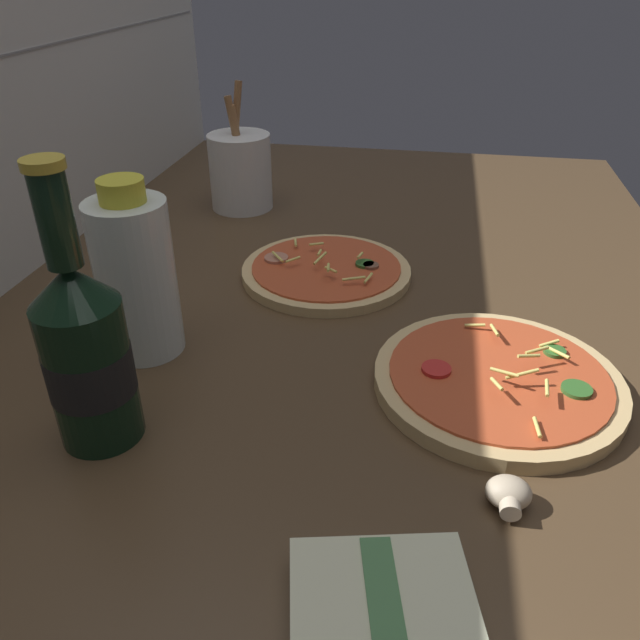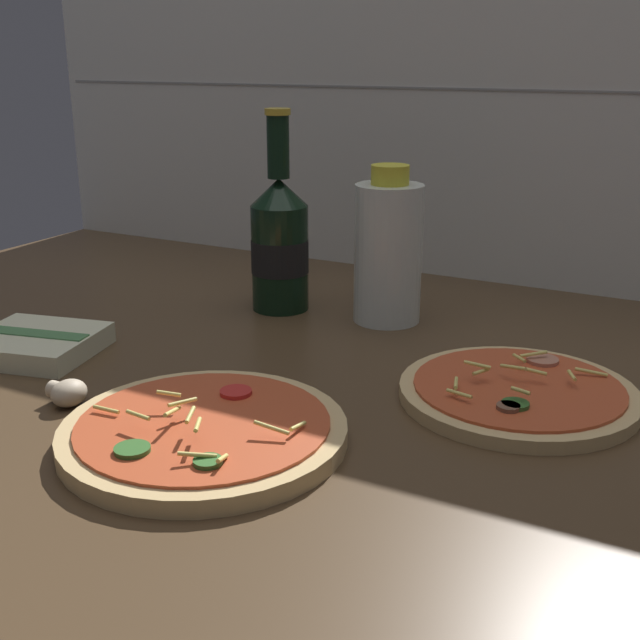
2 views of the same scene
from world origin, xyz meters
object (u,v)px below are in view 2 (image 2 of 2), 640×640
object	(u,v)px
beer_bottle	(280,242)
oil_bottle	(388,251)
mushroom_left	(68,393)
dish_towel	(36,344)
pizza_near	(204,432)
pizza_far	(518,392)

from	to	relation	value
beer_bottle	oil_bottle	bearing A→B (deg)	8.10
beer_bottle	mushroom_left	size ratio (longest dim) A/B	6.65
oil_bottle	dish_towel	bearing A→B (deg)	-135.44
pizza_near	dish_towel	size ratio (longest dim) A/B	1.61
mushroom_left	dish_towel	bearing A→B (deg)	147.05
beer_bottle	oil_bottle	xyz separation A→B (cm)	(14.39, 2.05, -0.06)
dish_towel	oil_bottle	bearing A→B (deg)	44.56
pizza_near	mushroom_left	size ratio (longest dim) A/B	6.47
pizza_near	pizza_far	distance (cm)	30.83
pizza_far	oil_bottle	world-z (taller)	oil_bottle
beer_bottle	mushroom_left	bearing A→B (deg)	-93.78
pizza_near	beer_bottle	xyz separation A→B (cm)	(-13.70, 36.41, 8.13)
mushroom_left	dish_towel	xyz separation A→B (cm)	(-13.34, 8.65, -0.08)
oil_bottle	mushroom_left	size ratio (longest dim) A/B	5.03
dish_towel	pizza_far	bearing A→B (deg)	14.01
pizza_far	beer_bottle	xyz separation A→B (cm)	(-35.66, 14.79, 8.27)
beer_bottle	dish_towel	xyz separation A→B (cm)	(-15.74, -27.62, -7.85)
pizza_far	oil_bottle	distance (cm)	28.34
pizza_near	pizza_far	xyz separation A→B (cm)	(21.97, 21.62, -0.14)
mushroom_left	pizza_far	bearing A→B (deg)	29.43
oil_bottle	beer_bottle	bearing A→B (deg)	-171.90
pizza_near	dish_towel	xyz separation A→B (cm)	(-29.43, 8.80, 0.27)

